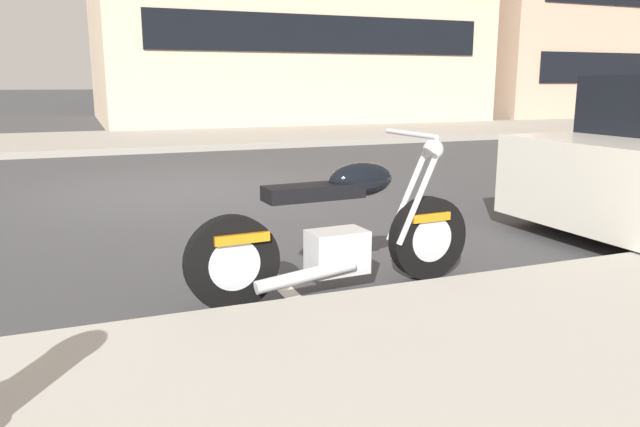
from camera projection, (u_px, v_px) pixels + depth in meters
ground_plane at (183, 191)px, 8.31m from camera, size 260.00×260.00×0.00m
sidewalk_far_curb at (530, 127)px, 19.25m from camera, size 120.00×5.00×0.14m
parking_stall_stripe at (278, 282)px, 4.52m from camera, size 0.12×2.20×0.01m
parked_motorcycle at (341, 233)px, 4.25m from camera, size 2.14×0.62×1.11m
townhouse_mid_block at (563, 13)px, 27.34m from camera, size 12.27×9.45×8.96m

